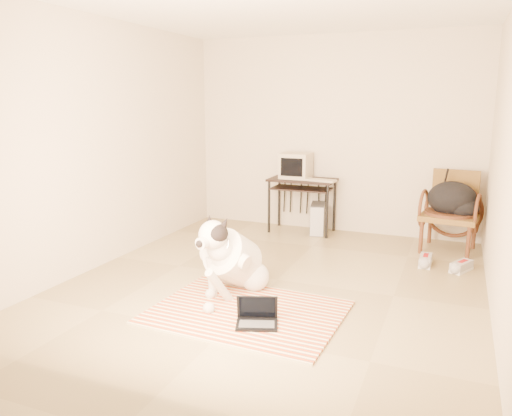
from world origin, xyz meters
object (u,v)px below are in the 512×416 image
Objects in this scene: laptop at (257,317)px; pc_tower at (318,218)px; rattan_chair at (451,211)px; backpack at (454,200)px; computer_desk at (302,186)px; crt_monitor at (296,166)px; dog at (233,260)px.

pc_tower is at bearing 96.06° from laptop.
rattan_chair reaches higher than backpack.
computer_desk is 0.50m from pc_tower.
crt_monitor is (-0.66, 3.07, 0.85)m from laptop.
backpack is (1.42, 2.83, 0.57)m from laptop.
backpack reaches higher than dog.
computer_desk is 0.30m from crt_monitor.
computer_desk is at bearing 91.71° from dog.
computer_desk is 1.52× the size of backpack.
laptop is 0.84× the size of pc_tower.
pc_tower is (0.23, 0.02, -0.44)m from computer_desk.
laptop is at bearing -115.63° from rattan_chair.
computer_desk is (-0.56, 3.04, 0.57)m from laptop.
laptop is 0.67× the size of backpack.
rattan_chair is (2.05, -0.18, -0.44)m from crt_monitor.
dog is at bearing -93.64° from pc_tower.
rattan_chair is 0.17m from backpack.
backpack is at bearing -68.86° from rattan_chair.
dog is 1.96× the size of backpack.
pc_tower is 0.80× the size of backpack.
computer_desk reaches higher than pc_tower.
crt_monitor is 0.83× the size of pc_tower.
rattan_chair reaches higher than computer_desk.
pc_tower is 0.49× the size of rattan_chair.
computer_desk is at bearing 175.78° from rattan_chair.
laptop is 3.24m from rattan_chair.
crt_monitor is at bearing 94.11° from dog.
laptop is 0.44× the size of computer_desk.
dog is at bearing 130.09° from laptop.
computer_desk is at bearing 173.80° from backpack.
laptop is 3.08m from pc_tower.
computer_desk is at bearing -17.09° from crt_monitor.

